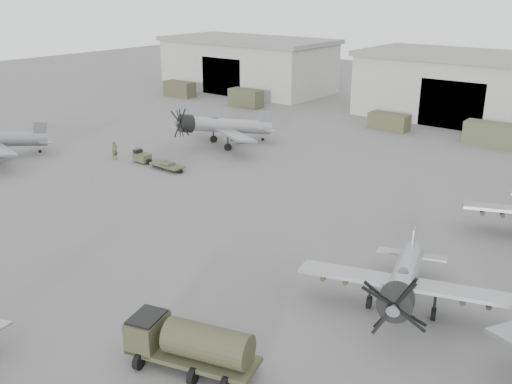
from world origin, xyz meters
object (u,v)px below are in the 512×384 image
Objects in this scene: aircraft_mid_2 at (403,280)px; fuel_tanker at (190,342)px; aircraft_far_0 at (219,126)px; tug_trailer at (151,160)px; ground_crew at (115,151)px.

fuel_tanker is (-5.74, -10.36, -0.70)m from aircraft_mid_2.
aircraft_far_0 is 9.72m from tug_trailer.
aircraft_mid_2 is 37.07m from ground_crew.
aircraft_far_0 is 11.74m from ground_crew.
fuel_tanker is at bearing -116.99° from ground_crew.
aircraft_mid_2 is at bearing 45.11° from fuel_tanker.
ground_crew is (-30.12, 19.71, -0.41)m from fuel_tanker.
aircraft_far_0 is at bearing 87.54° from tug_trailer.
aircraft_far_0 is 1.94× the size of tug_trailer.
tug_trailer is at bearing -69.45° from aircraft_far_0.
fuel_tanker is 1.01× the size of tug_trailer.
fuel_tanker is at bearing -136.74° from aircraft_mid_2.
tug_trailer is (-31.48, 10.36, -1.59)m from aircraft_mid_2.
aircraft_mid_2 is 1.74× the size of fuel_tanker.
aircraft_mid_2 is 5.87× the size of ground_crew.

